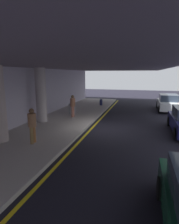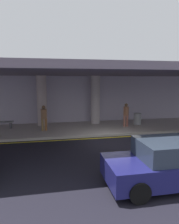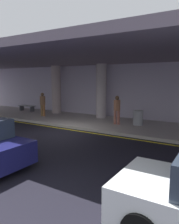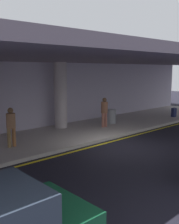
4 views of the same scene
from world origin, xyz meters
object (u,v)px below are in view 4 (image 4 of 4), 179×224
at_px(person_waiting_for_ride, 104,110).
at_px(suitcase_upright_primary, 174,112).
at_px(support_column_left_mid, 61,95).
at_px(trash_bin_steel, 111,116).
at_px(traveler_with_luggage, 11,125).

relative_size(person_waiting_for_ride, suitcase_upright_primary, 1.87).
distance_m(support_column_left_mid, trash_bin_steel, 3.50).
height_order(support_column_left_mid, traveler_with_luggage, support_column_left_mid).
xyz_separation_m(traveler_with_luggage, trash_bin_steel, (6.87, 0.64, -0.54)).
relative_size(traveler_with_luggage, suitcase_upright_primary, 1.87).
relative_size(suitcase_upright_primary, trash_bin_steel, 1.06).
height_order(support_column_left_mid, suitcase_upright_primary, support_column_left_mid).
bearing_deg(traveler_with_luggage, trash_bin_steel, 30.37).
relative_size(support_column_left_mid, person_waiting_for_ride, 2.17).
bearing_deg(suitcase_upright_primary, support_column_left_mid, -171.49).
distance_m(support_column_left_mid, traveler_with_luggage, 4.29).
height_order(traveler_with_luggage, person_waiting_for_ride, same).
distance_m(person_waiting_for_ride, suitcase_upright_primary, 6.07).
distance_m(suitcase_upright_primary, trash_bin_steel, 5.05).
bearing_deg(person_waiting_for_ride, trash_bin_steel, 154.92).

